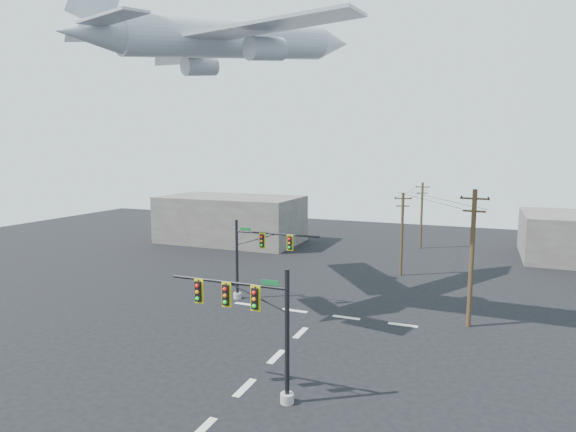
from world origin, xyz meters
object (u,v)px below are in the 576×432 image
at_px(signal_mast_near, 256,324).
at_px(airliner, 232,40).
at_px(signal_mast_far, 254,258).
at_px(utility_pole_c, 422,214).
at_px(utility_pole_b, 402,233).
at_px(utility_pole_a, 472,256).

height_order(signal_mast_near, airliner, airliner).
bearing_deg(signal_mast_far, utility_pole_c, 70.12).
bearing_deg(utility_pole_b, utility_pole_c, 75.49).
xyz_separation_m(signal_mast_near, utility_pole_b, (2.74, 26.19, 0.50)).
height_order(signal_mast_near, utility_pole_b, utility_pole_b).
bearing_deg(signal_mast_near, signal_mast_far, 116.46).
height_order(signal_mast_far, utility_pole_c, utility_pole_c).
bearing_deg(utility_pole_c, signal_mast_near, -102.07).
xyz_separation_m(signal_mast_far, airliner, (-1.50, -0.33, 16.61)).
height_order(utility_pole_b, airliner, airliner).
bearing_deg(utility_pole_a, signal_mast_far, -168.83).
bearing_deg(airliner, utility_pole_c, 4.81).
relative_size(utility_pole_c, airliner, 0.34).
bearing_deg(utility_pole_b, airliner, -144.61).
xyz_separation_m(signal_mast_near, utility_pole_a, (9.21, 14.04, 1.23)).
relative_size(signal_mast_near, utility_pole_a, 0.70).
height_order(utility_pole_a, utility_pole_b, utility_pole_a).
bearing_deg(utility_pole_a, airliner, -167.87).
height_order(utility_pole_a, airliner, airliner).
relative_size(signal_mast_near, signal_mast_far, 0.90).
bearing_deg(signal_mast_near, utility_pole_c, 85.93).
bearing_deg(utility_pole_a, signal_mast_near, -113.45).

